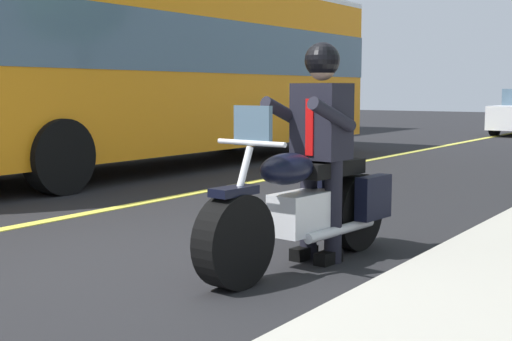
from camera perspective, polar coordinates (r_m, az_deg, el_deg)
The scene contains 4 objects.
ground_plane at distance 5.66m, azimuth -10.29°, elevation -7.51°, with size 80.00×80.00×0.00m, color black.
motorcycle_main at distance 5.48m, azimuth 4.10°, elevation -3.06°, with size 2.22×0.72×1.26m.
rider_main at distance 5.57m, azimuth 5.26°, elevation 3.13°, with size 0.66×0.59×1.74m.
bus_near at distance 12.56m, azimuth -8.03°, elevation 8.82°, with size 11.05×2.70×3.30m.
Camera 1 is at (3.88, 3.89, 1.37)m, focal length 49.18 mm.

